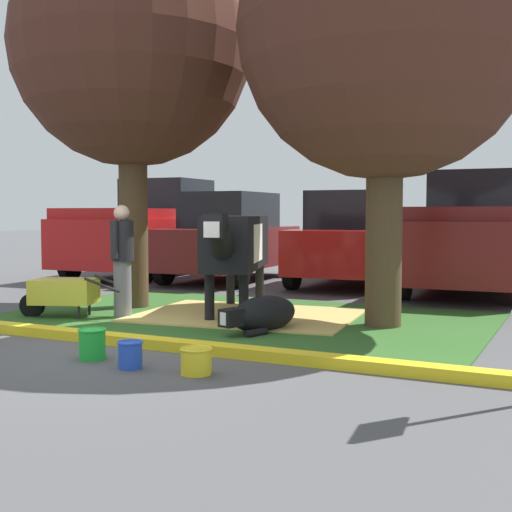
{
  "coord_description": "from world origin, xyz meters",
  "views": [
    {
      "loc": [
        5.02,
        -6.29,
        1.56
      ],
      "look_at": [
        0.49,
        2.92,
        0.9
      ],
      "focal_mm": 47.31,
      "sensor_mm": 36.0,
      "label": 1
    }
  ],
  "objects_px": {
    "cow_holstein": "(235,243)",
    "pickup_truck_black": "(150,231)",
    "pickup_truck_maroon": "(473,235)",
    "bucket_blue": "(130,354)",
    "shade_tree_left": "(132,48)",
    "sedan_red": "(354,239)",
    "person_handler": "(122,257)",
    "sedan_blue": "(230,238)",
    "wheelbarrow": "(63,292)",
    "bucket_green": "(92,343)",
    "bucket_yellow": "(196,360)",
    "shade_tree_right": "(386,31)",
    "calf_lying": "(263,314)"
  },
  "relations": [
    {
      "from": "bucket_green",
      "to": "sedan_red",
      "type": "distance_m",
      "value": 8.51
    },
    {
      "from": "pickup_truck_maroon",
      "to": "sedan_red",
      "type": "bearing_deg",
      "value": 174.57
    },
    {
      "from": "person_handler",
      "to": "pickup_truck_black",
      "type": "distance_m",
      "value": 6.95
    },
    {
      "from": "pickup_truck_black",
      "to": "sedan_blue",
      "type": "height_order",
      "value": "pickup_truck_black"
    },
    {
      "from": "pickup_truck_black",
      "to": "pickup_truck_maroon",
      "type": "height_order",
      "value": "same"
    },
    {
      "from": "calf_lying",
      "to": "bucket_yellow",
      "type": "distance_m",
      "value": 2.38
    },
    {
      "from": "shade_tree_left",
      "to": "sedan_red",
      "type": "relative_size",
      "value": 1.37
    },
    {
      "from": "wheelbarrow",
      "to": "cow_holstein",
      "type": "bearing_deg",
      "value": 32.22
    },
    {
      "from": "bucket_green",
      "to": "sedan_red",
      "type": "relative_size",
      "value": 0.07
    },
    {
      "from": "bucket_green",
      "to": "bucket_yellow",
      "type": "bearing_deg",
      "value": -3.57
    },
    {
      "from": "shade_tree_left",
      "to": "shade_tree_right",
      "type": "distance_m",
      "value": 4.19
    },
    {
      "from": "person_handler",
      "to": "sedan_blue",
      "type": "xyz_separation_m",
      "value": [
        -1.23,
        5.6,
        0.08
      ]
    },
    {
      "from": "sedan_blue",
      "to": "sedan_red",
      "type": "bearing_deg",
      "value": 9.02
    },
    {
      "from": "shade_tree_left",
      "to": "bucket_green",
      "type": "xyz_separation_m",
      "value": [
        1.96,
        -3.39,
        -4.02
      ]
    },
    {
      "from": "pickup_truck_maroon",
      "to": "pickup_truck_black",
      "type": "bearing_deg",
      "value": 179.31
    },
    {
      "from": "cow_holstein",
      "to": "sedan_red",
      "type": "distance_m",
      "value": 5.06
    },
    {
      "from": "shade_tree_left",
      "to": "pickup_truck_maroon",
      "type": "relative_size",
      "value": 1.12
    },
    {
      "from": "person_handler",
      "to": "sedan_blue",
      "type": "relative_size",
      "value": 0.37
    },
    {
      "from": "sedan_blue",
      "to": "pickup_truck_maroon",
      "type": "relative_size",
      "value": 0.82
    },
    {
      "from": "cow_holstein",
      "to": "bucket_yellow",
      "type": "height_order",
      "value": "cow_holstein"
    },
    {
      "from": "person_handler",
      "to": "bucket_blue",
      "type": "distance_m",
      "value": 3.38
    },
    {
      "from": "cow_holstein",
      "to": "person_handler",
      "type": "bearing_deg",
      "value": -143.8
    },
    {
      "from": "shade_tree_right",
      "to": "bucket_blue",
      "type": "distance_m",
      "value": 5.43
    },
    {
      "from": "sedan_blue",
      "to": "bucket_blue",
      "type": "bearing_deg",
      "value": -68.11
    },
    {
      "from": "shade_tree_right",
      "to": "cow_holstein",
      "type": "relative_size",
      "value": 1.97
    },
    {
      "from": "cow_holstein",
      "to": "shade_tree_left",
      "type": "bearing_deg",
      "value": -179.43
    },
    {
      "from": "bucket_blue",
      "to": "pickup_truck_black",
      "type": "distance_m",
      "value": 10.28
    },
    {
      "from": "shade_tree_right",
      "to": "sedan_red",
      "type": "relative_size",
      "value": 1.34
    },
    {
      "from": "pickup_truck_maroon",
      "to": "bucket_green",
      "type": "bearing_deg",
      "value": -108.02
    },
    {
      "from": "cow_holstein",
      "to": "pickup_truck_black",
      "type": "xyz_separation_m",
      "value": [
        -5.03,
        4.91,
        0.02
      ]
    },
    {
      "from": "bucket_yellow",
      "to": "pickup_truck_maroon",
      "type": "bearing_deg",
      "value": 80.87
    },
    {
      "from": "shade_tree_left",
      "to": "wheelbarrow",
      "type": "bearing_deg",
      "value": -102.54
    },
    {
      "from": "person_handler",
      "to": "bucket_yellow",
      "type": "distance_m",
      "value": 3.82
    },
    {
      "from": "cow_holstein",
      "to": "bucket_blue",
      "type": "bearing_deg",
      "value": -78.88
    },
    {
      "from": "cow_holstein",
      "to": "wheelbarrow",
      "type": "xyz_separation_m",
      "value": [
        -2.17,
        -1.37,
        -0.71
      ]
    },
    {
      "from": "cow_holstein",
      "to": "sedan_blue",
      "type": "xyz_separation_m",
      "value": [
        -2.58,
        4.61,
        -0.11
      ]
    },
    {
      "from": "shade_tree_right",
      "to": "bucket_blue",
      "type": "relative_size",
      "value": 21.77
    },
    {
      "from": "calf_lying",
      "to": "wheelbarrow",
      "type": "relative_size",
      "value": 0.84
    },
    {
      "from": "shade_tree_left",
      "to": "sedan_red",
      "type": "bearing_deg",
      "value": 67.48
    },
    {
      "from": "cow_holstein",
      "to": "bucket_yellow",
      "type": "distance_m",
      "value": 3.9
    },
    {
      "from": "sedan_blue",
      "to": "pickup_truck_maroon",
      "type": "xyz_separation_m",
      "value": [
        5.35,
        0.21,
        0.13
      ]
    },
    {
      "from": "calf_lying",
      "to": "wheelbarrow",
      "type": "distance_m",
      "value": 3.2
    },
    {
      "from": "sedan_blue",
      "to": "pickup_truck_black",
      "type": "bearing_deg",
      "value": 172.99
    },
    {
      "from": "cow_holstein",
      "to": "pickup_truck_black",
      "type": "distance_m",
      "value": 7.02
    },
    {
      "from": "person_handler",
      "to": "bucket_green",
      "type": "distance_m",
      "value": 2.91
    },
    {
      "from": "person_handler",
      "to": "wheelbarrow",
      "type": "height_order",
      "value": "person_handler"
    },
    {
      "from": "shade_tree_left",
      "to": "sedan_red",
      "type": "distance_m",
      "value": 6.36
    },
    {
      "from": "shade_tree_right",
      "to": "sedan_red",
      "type": "distance_m",
      "value": 6.28
    },
    {
      "from": "sedan_blue",
      "to": "wheelbarrow",
      "type": "bearing_deg",
      "value": -86.05
    },
    {
      "from": "person_handler",
      "to": "pickup_truck_black",
      "type": "height_order",
      "value": "pickup_truck_black"
    }
  ]
}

